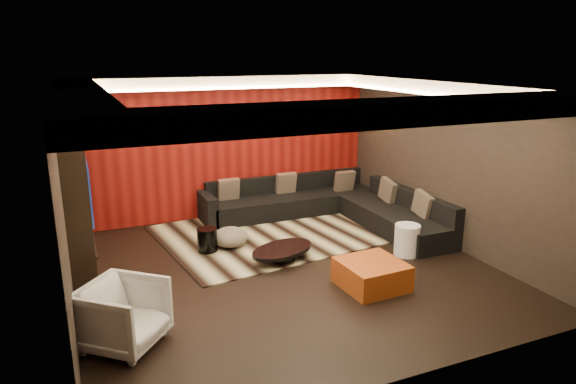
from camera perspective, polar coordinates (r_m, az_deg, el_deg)
name	(u,v)px	position (r m, az deg, el deg)	size (l,w,h in m)	color
floor	(286,270)	(7.98, -0.27, -8.64)	(6.00, 6.00, 0.02)	black
ceiling	(285,83)	(7.30, -0.30, 12.01)	(6.00, 6.00, 0.02)	silver
wall_back	(226,147)	(10.30, -6.89, 4.97)	(6.00, 0.02, 2.80)	black
wall_left	(63,204)	(6.96, -23.75, -1.27)	(0.02, 6.00, 2.80)	black
wall_right	(449,164)	(9.10, 17.46, 3.00)	(0.02, 6.00, 2.80)	black
red_feature_wall	(227,148)	(10.26, -6.82, 4.93)	(5.98, 0.05, 2.78)	#6B0C0A
soffit_back	(229,82)	(9.85, -6.60, 12.07)	(6.00, 0.60, 0.22)	silver
soffit_front	(398,112)	(4.95, 12.16, 8.70)	(6.00, 0.60, 0.22)	silver
soffit_left	(78,99)	(6.73, -22.28, 9.59)	(0.60, 4.80, 0.22)	silver
soffit_right	(440,87)	(8.73, 16.57, 11.15)	(0.60, 4.80, 0.22)	silver
cove_back	(234,88)	(9.53, -5.98, 11.44)	(4.80, 0.08, 0.04)	#FFD899
cove_front	(378,117)	(5.24, 9.95, 8.17)	(4.80, 0.08, 0.04)	#FFD899
cove_left	(109,105)	(6.76, -19.29, 9.12)	(0.08, 4.80, 0.04)	#FFD899
cove_right	(423,93)	(8.52, 14.73, 10.58)	(0.08, 4.80, 0.04)	#FFD899
tv_surround	(78,212)	(7.62, -22.34, -2.12)	(0.30, 2.00, 2.20)	black
tv_screen	(87,187)	(7.53, -21.40, 0.55)	(0.04, 1.30, 0.80)	black
tv_shelf	(93,238)	(7.74, -20.86, -4.82)	(0.04, 1.60, 0.04)	black
rug	(275,232)	(9.51, -1.50, -4.49)	(4.00, 3.00, 0.02)	#C0B78C
coffee_table	(282,253)	(8.26, -0.64, -6.85)	(1.14, 1.14, 0.19)	black
drum_stool	(207,240)	(8.65, -8.96, -5.27)	(0.33, 0.33, 0.39)	black
striped_pouf	(230,237)	(8.82, -6.41, -4.99)	(0.60, 0.60, 0.33)	beige
white_side_table	(407,240)	(8.65, 13.08, -5.21)	(0.41, 0.41, 0.51)	white
orange_ottoman	(372,274)	(7.45, 9.27, -9.02)	(0.84, 0.84, 0.37)	#8B4011
armchair	(123,315)	(6.20, -17.83, -12.89)	(0.81, 0.83, 0.76)	silver
sectional_sofa	(329,207)	(10.17, 4.61, -1.70)	(3.65, 3.50, 0.75)	black
throw_pillows	(332,189)	(10.12, 4.88, 0.32)	(3.12, 2.73, 0.50)	tan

